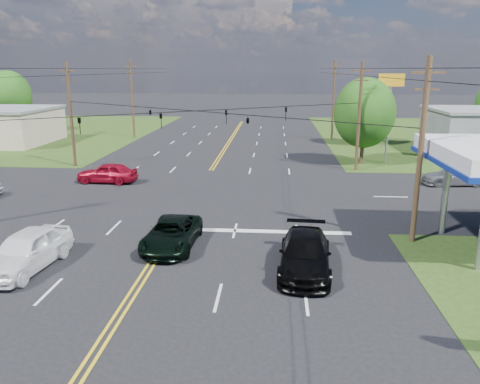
# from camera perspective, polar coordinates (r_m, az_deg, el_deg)

# --- Properties ---
(ground) EXTENTS (280.00, 280.00, 0.00)m
(ground) POSITION_cam_1_polar(r_m,az_deg,el_deg) (34.53, -5.30, -0.16)
(ground) COLOR black
(ground) RESTS_ON ground
(stop_bar) EXTENTS (10.00, 0.50, 0.02)m
(stop_bar) POSITION_cam_1_polar(r_m,az_deg,el_deg) (26.43, 2.62, -4.83)
(stop_bar) COLOR silver
(stop_bar) RESTS_ON ground
(pole_se) EXTENTS (1.60, 0.28, 9.50)m
(pole_se) POSITION_cam_1_polar(r_m,az_deg,el_deg) (25.31, 21.17, 4.80)
(pole_se) COLOR #3E2E1A
(pole_se) RESTS_ON ground
(pole_nw) EXTENTS (1.60, 0.28, 9.50)m
(pole_nw) POSITION_cam_1_polar(r_m,az_deg,el_deg) (46.01, -19.93, 9.00)
(pole_nw) COLOR #3E2E1A
(pole_nw) RESTS_ON ground
(pole_ne) EXTENTS (1.60, 0.28, 9.50)m
(pole_ne) POSITION_cam_1_polar(r_m,az_deg,el_deg) (42.72, 14.32, 9.03)
(pole_ne) COLOR #3E2E1A
(pole_ne) RESTS_ON ground
(pole_left_far) EXTENTS (1.60, 0.28, 10.00)m
(pole_left_far) POSITION_cam_1_polar(r_m,az_deg,el_deg) (63.78, -13.01, 11.10)
(pole_left_far) COLOR #3E2E1A
(pole_left_far) RESTS_ON ground
(pole_right_far) EXTENTS (1.60, 0.28, 10.00)m
(pole_right_far) POSITION_cam_1_polar(r_m,az_deg,el_deg) (61.45, 11.32, 11.06)
(pole_right_far) COLOR #3E2E1A
(pole_right_far) RESTS_ON ground
(span_wire_signals) EXTENTS (26.00, 18.00, 1.13)m
(span_wire_signals) POSITION_cam_1_polar(r_m,az_deg,el_deg) (33.49, -5.55, 9.80)
(span_wire_signals) COLOR black
(span_wire_signals) RESTS_ON ground
(power_lines) EXTENTS (26.04, 100.00, 0.64)m
(power_lines) POSITION_cam_1_polar(r_m,az_deg,el_deg) (31.40, -6.30, 14.21)
(power_lines) COLOR black
(power_lines) RESTS_ON ground
(tree_right_a) EXTENTS (5.70, 5.70, 8.18)m
(tree_right_a) POSITION_cam_1_polar(r_m,az_deg,el_deg) (45.84, 14.93, 9.30)
(tree_right_a) COLOR #3E2E1A
(tree_right_a) RESTS_ON ground
(tree_right_b) EXTENTS (4.94, 4.94, 7.09)m
(tree_right_b) POSITION_cam_1_polar(r_m,az_deg,el_deg) (58.10, 15.22, 9.70)
(tree_right_b) COLOR #3E2E1A
(tree_right_b) RESTS_ON ground
(tree_far_l) EXTENTS (6.08, 6.08, 8.72)m
(tree_far_l) POSITION_cam_1_polar(r_m,az_deg,el_deg) (75.10, -26.33, 10.50)
(tree_far_l) COLOR #3E2E1A
(tree_far_l) RESTS_ON ground
(pickup_dkgreen) EXTENTS (2.56, 5.26, 1.44)m
(pickup_dkgreen) POSITION_cam_1_polar(r_m,az_deg,el_deg) (24.19, -8.30, -5.06)
(pickup_dkgreen) COLOR black
(pickup_dkgreen) RESTS_ON ground
(suv_black) EXTENTS (2.67, 5.73, 1.62)m
(suv_black) POSITION_cam_1_polar(r_m,az_deg,el_deg) (21.41, 7.92, -7.48)
(suv_black) COLOR black
(suv_black) RESTS_ON ground
(pickup_white) EXTENTS (2.72, 5.47, 1.79)m
(pickup_white) POSITION_cam_1_polar(r_m,az_deg,el_deg) (23.48, -24.62, -6.48)
(pickup_white) COLOR white
(pickup_white) RESTS_ON ground
(sedan_red) EXTENTS (4.80, 2.12, 1.61)m
(sedan_red) POSITION_cam_1_polar(r_m,az_deg,el_deg) (38.96, -15.90, 2.27)
(sedan_red) COLOR maroon
(sedan_red) RESTS_ON ground
(sedan_far) EXTENTS (5.06, 2.34, 1.43)m
(sedan_far) POSITION_cam_1_polar(r_m,az_deg,el_deg) (40.42, 24.68, 1.79)
(sedan_far) COLOR #9A9B9F
(sedan_far) RESTS_ON ground
(polesign_ne) EXTENTS (2.34, 0.55, 8.46)m
(polesign_ne) POSITION_cam_1_polar(r_m,az_deg,el_deg) (46.83, 17.86, 11.38)
(polesign_ne) COLOR #A5A5AA
(polesign_ne) RESTS_ON ground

